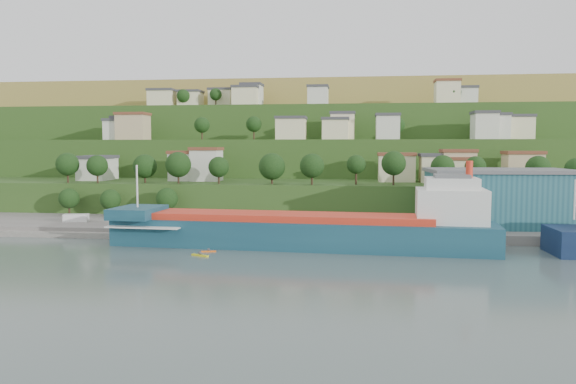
% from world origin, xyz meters
% --- Properties ---
extents(ground, '(500.00, 500.00, 0.00)m').
position_xyz_m(ground, '(0.00, 0.00, 0.00)').
color(ground, '#4A5A57').
rests_on(ground, ground).
extents(quay, '(220.00, 26.00, 4.00)m').
position_xyz_m(quay, '(20.00, 28.00, 0.00)').
color(quay, slate).
rests_on(quay, ground).
extents(pebble_beach, '(40.00, 18.00, 2.40)m').
position_xyz_m(pebble_beach, '(-55.00, 22.00, 0.00)').
color(pebble_beach, slate).
rests_on(pebble_beach, ground).
extents(hillside, '(360.00, 210.00, 96.00)m').
position_xyz_m(hillside, '(-0.02, 168.68, 0.09)').
color(hillside, '#284719').
rests_on(hillside, ground).
extents(cargo_ship_near, '(75.62, 16.53, 19.27)m').
position_xyz_m(cargo_ship_near, '(4.86, 8.48, 3.08)').
color(cargo_ship_near, '#123446').
rests_on(cargo_ship_near, ground).
extents(warehouse, '(31.91, 20.52, 12.80)m').
position_xyz_m(warehouse, '(45.12, 29.95, 8.43)').
color(warehouse, '#205461').
rests_on(warehouse, quay).
extents(caravan, '(5.97, 3.45, 2.62)m').
position_xyz_m(caravan, '(-52.65, 24.44, 2.51)').
color(caravan, white).
rests_on(caravan, pebble_beach).
extents(dinghy, '(4.13, 2.56, 0.77)m').
position_xyz_m(dinghy, '(-40.51, 21.74, 1.59)').
color(dinghy, silver).
rests_on(dinghy, pebble_beach).
extents(kayak_orange, '(2.85, 1.21, 0.70)m').
position_xyz_m(kayak_orange, '(-14.09, 1.24, 0.21)').
color(kayak_orange, orange).
rests_on(kayak_orange, ground).
extents(kayak_yellow, '(3.54, 2.10, 0.90)m').
position_xyz_m(kayak_yellow, '(-14.55, -2.89, 0.27)').
color(kayak_yellow, yellow).
rests_on(kayak_yellow, ground).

